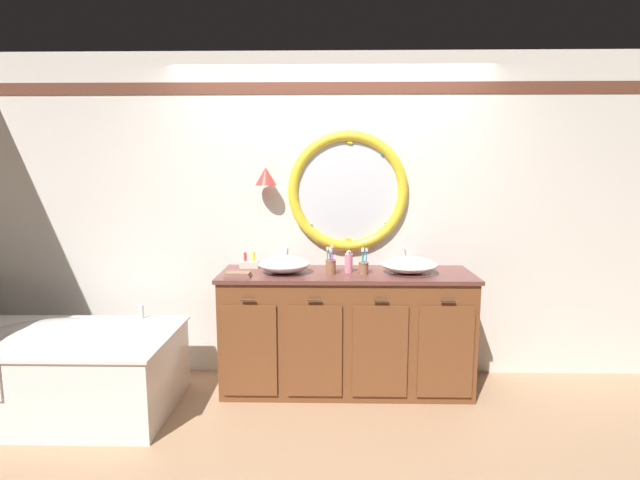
{
  "coord_description": "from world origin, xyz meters",
  "views": [
    {
      "loc": [
        -0.01,
        -3.29,
        1.69
      ],
      "look_at": [
        -0.08,
        0.25,
        1.17
      ],
      "focal_mm": 26.81,
      "sensor_mm": 36.0,
      "label": 1
    }
  ],
  "objects": [
    {
      "name": "ground_plane",
      "position": [
        0.0,
        0.0,
        0.0
      ],
      "size": [
        14.0,
        14.0,
        0.0
      ],
      "primitive_type": "plane",
      "color": "tan"
    },
    {
      "name": "back_wall_assembly",
      "position": [
        0.01,
        0.59,
        1.32
      ],
      "size": [
        6.4,
        0.26,
        2.6
      ],
      "color": "silver",
      "rests_on": "ground_plane"
    },
    {
      "name": "vanity_counter",
      "position": [
        0.12,
        0.27,
        0.46
      ],
      "size": [
        1.91,
        0.61,
        0.92
      ],
      "color": "brown",
      "rests_on": "ground_plane"
    },
    {
      "name": "bathtub",
      "position": [
        -1.86,
        -0.15,
        0.34
      ],
      "size": [
        1.52,
        0.9,
        0.67
      ],
      "color": "white",
      "rests_on": "ground_plane"
    },
    {
      "name": "sink_basin_left",
      "position": [
        -0.35,
        0.24,
        0.98
      ],
      "size": [
        0.39,
        0.39,
        0.13
      ],
      "color": "white",
      "rests_on": "vanity_counter"
    },
    {
      "name": "sink_basin_right",
      "position": [
        0.59,
        0.24,
        0.98
      ],
      "size": [
        0.42,
        0.42,
        0.13
      ],
      "color": "white",
      "rests_on": "vanity_counter"
    },
    {
      "name": "faucet_set_left",
      "position": [
        -0.35,
        0.47,
        0.98
      ],
      "size": [
        0.24,
        0.13,
        0.16
      ],
      "color": "silver",
      "rests_on": "vanity_counter"
    },
    {
      "name": "faucet_set_right",
      "position": [
        0.59,
        0.47,
        0.98
      ],
      "size": [
        0.2,
        0.12,
        0.17
      ],
      "color": "silver",
      "rests_on": "vanity_counter"
    },
    {
      "name": "toothbrush_holder_left",
      "position": [
        -0.0,
        0.2,
        0.98
      ],
      "size": [
        0.08,
        0.08,
        0.22
      ],
      "color": "#996647",
      "rests_on": "vanity_counter"
    },
    {
      "name": "toothbrush_holder_right",
      "position": [
        0.25,
        0.21,
        0.97
      ],
      "size": [
        0.08,
        0.08,
        0.2
      ],
      "color": "#996647",
      "rests_on": "vanity_counter"
    },
    {
      "name": "soap_dispenser",
      "position": [
        0.14,
        0.26,
        1.0
      ],
      "size": [
        0.06,
        0.07,
        0.17
      ],
      "color": "pink",
      "rests_on": "vanity_counter"
    },
    {
      "name": "folded_hand_towel",
      "position": [
        -0.67,
        0.09,
        0.94
      ],
      "size": [
        0.19,
        0.11,
        0.04
      ],
      "color": "#936B56",
      "rests_on": "vanity_counter"
    },
    {
      "name": "toiletry_basket",
      "position": [
        -0.65,
        0.43,
        0.95
      ],
      "size": [
        0.15,
        0.1,
        0.13
      ],
      "color": "beige",
      "rests_on": "vanity_counter"
    }
  ]
}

